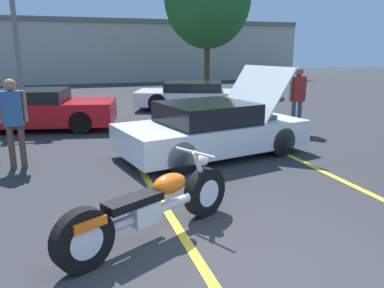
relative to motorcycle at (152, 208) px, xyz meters
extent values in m
plane|color=#2D2D30|center=(0.68, -1.12, -0.41)|extent=(80.00, 80.00, 0.00)
cube|color=yellow|center=(0.37, 0.71, -0.41)|extent=(0.12, 4.70, 0.01)
cube|color=yellow|center=(3.69, 0.71, -0.41)|extent=(0.12, 4.70, 0.01)
cube|color=#B2AD9E|center=(0.68, 24.91, 1.79)|extent=(32.00, 4.00, 4.40)
cube|color=slate|center=(0.68, 24.91, 3.84)|extent=(32.00, 4.20, 0.30)
cylinder|color=brown|center=(6.91, 16.72, 1.10)|extent=(0.32, 0.32, 3.03)
cylinder|color=black|center=(0.85, 0.44, -0.07)|extent=(0.69, 0.46, 0.69)
cylinder|color=black|center=(-0.83, -0.44, -0.07)|extent=(0.69, 0.46, 0.69)
cylinder|color=silver|center=(0.85, 0.44, -0.07)|extent=(0.42, 0.33, 0.38)
cylinder|color=silver|center=(-0.83, -0.44, -0.07)|extent=(0.42, 0.33, 0.38)
cylinder|color=silver|center=(0.01, 0.00, -0.05)|extent=(1.48, 0.86, 0.12)
cube|color=silver|center=(-0.12, -0.06, -0.01)|extent=(0.43, 0.38, 0.28)
ellipsoid|color=orange|center=(0.26, 0.13, 0.23)|extent=(0.57, 0.48, 0.26)
cube|color=black|center=(-0.24, -0.13, 0.17)|extent=(0.77, 0.57, 0.10)
cube|color=orange|center=(-0.79, -0.42, 0.13)|extent=(0.44, 0.37, 0.10)
cylinder|color=silver|center=(0.77, 0.40, 0.26)|extent=(0.30, 0.20, 0.63)
cylinder|color=silver|center=(0.67, 0.35, 0.55)|extent=(0.36, 0.64, 0.04)
sphere|color=silver|center=(0.81, 0.42, 0.41)|extent=(0.16, 0.16, 0.16)
cylinder|color=silver|center=(-0.42, -0.10, -0.11)|extent=(1.13, 0.65, 0.09)
cube|color=white|center=(2.09, 3.38, 0.05)|extent=(4.37, 2.71, 0.56)
cube|color=black|center=(1.93, 3.35, 0.55)|extent=(2.15, 2.06, 0.44)
cylinder|color=black|center=(3.50, 2.82, -0.09)|extent=(0.67, 0.35, 0.64)
cylinder|color=black|center=(3.15, 4.47, -0.09)|extent=(0.67, 0.35, 0.64)
cylinder|color=black|center=(1.03, 2.29, -0.09)|extent=(0.67, 0.35, 0.64)
cylinder|color=black|center=(0.68, 3.94, -0.09)|extent=(0.67, 0.35, 0.64)
cube|color=white|center=(3.23, 3.62, 0.91)|extent=(1.19, 1.89, 1.19)
cube|color=#4C4C51|center=(3.19, 3.61, 0.29)|extent=(0.80, 1.15, 0.28)
cube|color=white|center=(3.95, 9.70, 0.05)|extent=(5.15, 3.52, 0.53)
cube|color=black|center=(3.77, 9.77, 0.49)|extent=(2.63, 2.38, 0.35)
cylinder|color=black|center=(5.02, 8.37, -0.06)|extent=(0.74, 0.46, 0.71)
cylinder|color=black|center=(5.63, 9.94, -0.06)|extent=(0.74, 0.46, 0.71)
cylinder|color=black|center=(2.26, 9.46, -0.06)|extent=(0.74, 0.46, 0.71)
cylinder|color=black|center=(2.87, 11.02, -0.06)|extent=(0.74, 0.46, 0.71)
cube|color=red|center=(-1.76, 7.57, 0.09)|extent=(4.65, 2.69, 0.65)
cube|color=black|center=(-1.93, 7.61, 0.58)|extent=(2.27, 1.99, 0.34)
cylinder|color=black|center=(-0.61, 6.52, -0.09)|extent=(0.68, 0.35, 0.64)
cylinder|color=black|center=(-0.27, 8.04, -0.09)|extent=(0.68, 0.35, 0.64)
cylinder|color=black|center=(-2.91, 8.63, -0.09)|extent=(0.68, 0.35, 0.64)
cylinder|color=#38476B|center=(5.09, 4.82, 0.03)|extent=(0.12, 0.12, 0.88)
cylinder|color=#38476B|center=(5.29, 4.82, 0.03)|extent=(0.12, 0.12, 0.88)
cube|color=maroon|center=(5.19, 4.82, 0.82)|extent=(0.36, 0.20, 0.70)
cylinder|color=brown|center=(4.97, 4.82, 0.85)|extent=(0.08, 0.08, 0.63)
cylinder|color=brown|center=(5.41, 4.82, 0.85)|extent=(0.08, 0.08, 0.63)
sphere|color=brown|center=(5.19, 4.82, 1.29)|extent=(0.24, 0.24, 0.24)
cylinder|color=brown|center=(-2.01, 3.70, 0.01)|extent=(0.12, 0.12, 0.85)
cylinder|color=brown|center=(-1.81, 3.70, 0.01)|extent=(0.12, 0.12, 0.85)
cube|color=#335B93|center=(-1.91, 3.70, 0.77)|extent=(0.36, 0.20, 0.67)
cylinder|color=#9E704C|center=(-2.13, 3.70, 0.81)|extent=(0.08, 0.08, 0.61)
cylinder|color=#9E704C|center=(-1.69, 3.70, 0.81)|extent=(0.08, 0.08, 0.61)
sphere|color=#9E704C|center=(-1.91, 3.70, 1.22)|extent=(0.23, 0.23, 0.23)
camera|label=1|loc=(-0.85, -4.17, 1.86)|focal=35.00mm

